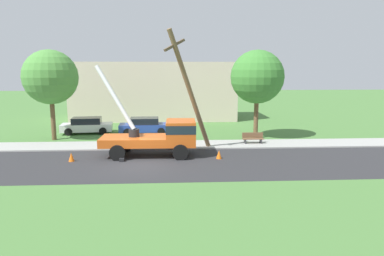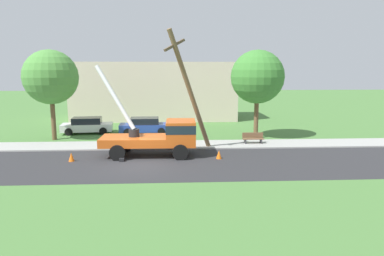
{
  "view_description": "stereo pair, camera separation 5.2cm",
  "coord_description": "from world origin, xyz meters",
  "px_view_note": "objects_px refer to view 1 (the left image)",
  "views": [
    {
      "loc": [
        1.95,
        -21.07,
        5.77
      ],
      "look_at": [
        3.29,
        2.4,
        1.79
      ],
      "focal_mm": 33.28,
      "sensor_mm": 36.0,
      "label": 1
    },
    {
      "loc": [
        2.01,
        -21.08,
        5.77
      ],
      "look_at": [
        3.29,
        2.4,
        1.79
      ],
      "focal_mm": 33.28,
      "sensor_mm": 36.0,
      "label": 2
    }
  ],
  "objects_px": {
    "park_bench": "(253,138)",
    "leaning_utility_pole": "(190,91)",
    "utility_truck": "(161,135)",
    "traffic_cone_behind": "(71,157)",
    "traffic_cone_ahead": "(219,154)",
    "parked_sedan_white": "(87,125)",
    "roadside_tree_far": "(257,77)",
    "roadside_tree_near": "(50,77)",
    "parked_sedan_blue": "(145,126)"
  },
  "relations": [
    {
      "from": "traffic_cone_ahead",
      "to": "roadside_tree_near",
      "type": "xyz_separation_m",
      "value": [
        -12.58,
        6.85,
        4.75
      ]
    },
    {
      "from": "traffic_cone_ahead",
      "to": "roadside_tree_far",
      "type": "relative_size",
      "value": 0.08
    },
    {
      "from": "utility_truck",
      "to": "parked_sedan_blue",
      "type": "distance_m",
      "value": 8.34
    },
    {
      "from": "traffic_cone_ahead",
      "to": "traffic_cone_behind",
      "type": "xyz_separation_m",
      "value": [
        -9.3,
        -0.15,
        0.0
      ]
    },
    {
      "from": "parked_sedan_white",
      "to": "park_bench",
      "type": "distance_m",
      "value": 14.77
    },
    {
      "from": "leaning_utility_pole",
      "to": "parked_sedan_white",
      "type": "bearing_deg",
      "value": 139.64
    },
    {
      "from": "utility_truck",
      "to": "roadside_tree_far",
      "type": "xyz_separation_m",
      "value": [
        7.62,
        5.42,
        3.63
      ]
    },
    {
      "from": "traffic_cone_ahead",
      "to": "park_bench",
      "type": "xyz_separation_m",
      "value": [
        3.15,
        4.16,
        0.18
      ]
    },
    {
      "from": "parked_sedan_blue",
      "to": "utility_truck",
      "type": "bearing_deg",
      "value": -78.07
    },
    {
      "from": "park_bench",
      "to": "roadside_tree_far",
      "type": "xyz_separation_m",
      "value": [
        0.75,
        2.32,
        4.58
      ]
    },
    {
      "from": "parked_sedan_blue",
      "to": "park_bench",
      "type": "bearing_deg",
      "value": -30.41
    },
    {
      "from": "parked_sedan_white",
      "to": "traffic_cone_ahead",
      "type": "bearing_deg",
      "value": -42.3
    },
    {
      "from": "park_bench",
      "to": "roadside_tree_far",
      "type": "bearing_deg",
      "value": 72.04
    },
    {
      "from": "roadside_tree_near",
      "to": "leaning_utility_pole",
      "type": "bearing_deg",
      "value": -23.56
    },
    {
      "from": "park_bench",
      "to": "traffic_cone_behind",
      "type": "bearing_deg",
      "value": -160.9
    },
    {
      "from": "traffic_cone_behind",
      "to": "parked_sedan_white",
      "type": "bearing_deg",
      "value": 97.44
    },
    {
      "from": "traffic_cone_ahead",
      "to": "traffic_cone_behind",
      "type": "relative_size",
      "value": 1.0
    },
    {
      "from": "traffic_cone_behind",
      "to": "parked_sedan_white",
      "type": "xyz_separation_m",
      "value": [
        -1.28,
        9.77,
        0.43
      ]
    },
    {
      "from": "traffic_cone_behind",
      "to": "park_bench",
      "type": "distance_m",
      "value": 13.17
    },
    {
      "from": "traffic_cone_ahead",
      "to": "traffic_cone_behind",
      "type": "height_order",
      "value": "same"
    },
    {
      "from": "traffic_cone_behind",
      "to": "parked_sedan_white",
      "type": "relative_size",
      "value": 0.12
    },
    {
      "from": "traffic_cone_ahead",
      "to": "utility_truck",
      "type": "bearing_deg",
      "value": 164.07
    },
    {
      "from": "leaning_utility_pole",
      "to": "traffic_cone_behind",
      "type": "relative_size",
      "value": 14.88
    },
    {
      "from": "utility_truck",
      "to": "traffic_cone_ahead",
      "type": "distance_m",
      "value": 4.03
    },
    {
      "from": "traffic_cone_ahead",
      "to": "parked_sedan_white",
      "type": "bearing_deg",
      "value": 137.7
    },
    {
      "from": "utility_truck",
      "to": "traffic_cone_behind",
      "type": "distance_m",
      "value": 5.82
    },
    {
      "from": "leaning_utility_pole",
      "to": "roadside_tree_near",
      "type": "height_order",
      "value": "leaning_utility_pole"
    },
    {
      "from": "leaning_utility_pole",
      "to": "traffic_cone_behind",
      "type": "height_order",
      "value": "leaning_utility_pole"
    },
    {
      "from": "roadside_tree_far",
      "to": "parked_sedan_white",
      "type": "bearing_deg",
      "value": 167.75
    },
    {
      "from": "traffic_cone_behind",
      "to": "parked_sedan_blue",
      "type": "distance_m",
      "value": 10.12
    },
    {
      "from": "park_bench",
      "to": "roadside_tree_near",
      "type": "height_order",
      "value": "roadside_tree_near"
    },
    {
      "from": "traffic_cone_ahead",
      "to": "roadside_tree_far",
      "type": "xyz_separation_m",
      "value": [
        3.9,
        6.48,
        4.76
      ]
    },
    {
      "from": "utility_truck",
      "to": "roadside_tree_near",
      "type": "height_order",
      "value": "roadside_tree_near"
    },
    {
      "from": "utility_truck",
      "to": "parked_sedan_white",
      "type": "xyz_separation_m",
      "value": [
        -6.85,
        8.56,
        -0.7
      ]
    },
    {
      "from": "park_bench",
      "to": "leaning_utility_pole",
      "type": "bearing_deg",
      "value": -157.68
    },
    {
      "from": "parked_sedan_blue",
      "to": "roadside_tree_near",
      "type": "distance_m",
      "value": 8.67
    },
    {
      "from": "parked_sedan_blue",
      "to": "roadside_tree_near",
      "type": "bearing_deg",
      "value": -161.83
    },
    {
      "from": "utility_truck",
      "to": "park_bench",
      "type": "xyz_separation_m",
      "value": [
        6.87,
        3.1,
        -0.95
      ]
    },
    {
      "from": "roadside_tree_far",
      "to": "parked_sedan_blue",
      "type": "bearing_deg",
      "value": 163.78
    },
    {
      "from": "park_bench",
      "to": "roadside_tree_far",
      "type": "distance_m",
      "value": 5.19
    },
    {
      "from": "park_bench",
      "to": "utility_truck",
      "type": "bearing_deg",
      "value": -155.74
    },
    {
      "from": "parked_sedan_blue",
      "to": "roadside_tree_far",
      "type": "xyz_separation_m",
      "value": [
        9.34,
        -2.72,
        4.33
      ]
    },
    {
      "from": "traffic_cone_behind",
      "to": "parked_sedan_white",
      "type": "height_order",
      "value": "parked_sedan_white"
    },
    {
      "from": "parked_sedan_white",
      "to": "roadside_tree_near",
      "type": "bearing_deg",
      "value": -125.95
    },
    {
      "from": "utility_truck",
      "to": "traffic_cone_ahead",
      "type": "relative_size",
      "value": 12.07
    },
    {
      "from": "utility_truck",
      "to": "parked_sedan_blue",
      "type": "height_order",
      "value": "utility_truck"
    },
    {
      "from": "parked_sedan_blue",
      "to": "roadside_tree_far",
      "type": "relative_size",
      "value": 0.62
    },
    {
      "from": "leaning_utility_pole",
      "to": "parked_sedan_white",
      "type": "relative_size",
      "value": 1.83
    },
    {
      "from": "park_bench",
      "to": "roadside_tree_near",
      "type": "bearing_deg",
      "value": 170.27
    },
    {
      "from": "parked_sedan_white",
      "to": "parked_sedan_blue",
      "type": "distance_m",
      "value": 5.15
    }
  ]
}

